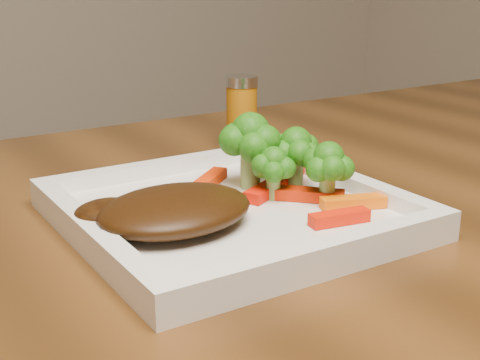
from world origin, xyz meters
TOP-DOWN VIEW (x-y plane):
  - plate at (0.00, 0.01)m, footprint 0.27×0.27m
  - steak at (-0.06, -0.00)m, footprint 0.14×0.11m
  - broccoli_0 at (0.05, 0.05)m, footprint 0.07×0.07m
  - broccoli_1 at (0.08, 0.03)m, footprint 0.07×0.07m
  - broccoli_2 at (0.08, -0.02)m, footprint 0.06×0.06m
  - broccoli_3 at (0.05, 0.01)m, footprint 0.06×0.06m
  - carrot_0 at (0.06, -0.07)m, footprint 0.05×0.02m
  - carrot_1 at (0.09, -0.05)m, footprint 0.06×0.03m
  - carrot_3 at (0.10, 0.06)m, footprint 0.05×0.03m
  - carrot_4 at (0.02, 0.08)m, footprint 0.05×0.05m
  - carrot_5 at (0.07, -0.01)m, footprint 0.06×0.06m
  - carrot_6 at (0.05, 0.02)m, footprint 0.06×0.04m
  - spice_shaker at (0.13, 0.20)m, footprint 0.04×0.04m

SIDE VIEW (x-z plane):
  - plate at x=0.00m, z-range 0.75..0.76m
  - carrot_0 at x=0.06m, z-range 0.76..0.77m
  - carrot_1 at x=0.09m, z-range 0.76..0.77m
  - carrot_3 at x=0.10m, z-range 0.76..0.77m
  - carrot_4 at x=0.02m, z-range 0.76..0.77m
  - carrot_5 at x=0.07m, z-range 0.76..0.77m
  - carrot_6 at x=0.05m, z-range 0.76..0.77m
  - steak at x=-0.06m, z-range 0.76..0.79m
  - broccoli_2 at x=0.08m, z-range 0.76..0.82m
  - broccoli_3 at x=0.05m, z-range 0.76..0.82m
  - broccoli_1 at x=0.08m, z-range 0.76..0.83m
  - spice_shaker at x=0.13m, z-range 0.75..0.84m
  - broccoli_0 at x=0.05m, z-range 0.76..0.83m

